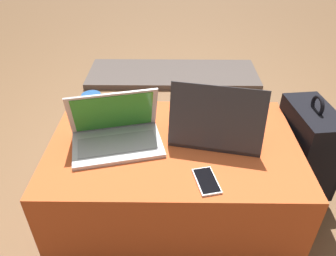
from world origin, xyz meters
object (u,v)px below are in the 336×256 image
object	(u,v)px
cell_phone	(207,181)
coffee_mug	(93,103)
laptop_near	(116,133)
backpack	(305,155)
laptop_far	(216,127)

from	to	relation	value
cell_phone	coffee_mug	world-z (taller)	coffee_mug
laptop_near	coffee_mug	world-z (taller)	laptop_near
cell_phone	backpack	size ratio (longest dim) A/B	0.27
laptop_near	cell_phone	bearing A→B (deg)	-46.15
laptop_near	coffee_mug	bearing A→B (deg)	106.94
laptop_near	cell_phone	world-z (taller)	laptop_near
coffee_mug	backpack	bearing A→B (deg)	-5.68
cell_phone	backpack	xyz separation A→B (m)	(0.51, 0.36, -0.18)
cell_phone	coffee_mug	size ratio (longest dim) A/B	1.17
laptop_near	cell_phone	distance (m)	0.42
laptop_far	coffee_mug	xyz separation A→B (m)	(-0.55, 0.20, -0.01)
laptop_near	backpack	size ratio (longest dim) A/B	0.72
coffee_mug	laptop_far	bearing A→B (deg)	-20.09
laptop_near	laptop_far	xyz separation A→B (m)	(0.41, 0.04, 0.01)
laptop_far	cell_phone	distance (m)	0.27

